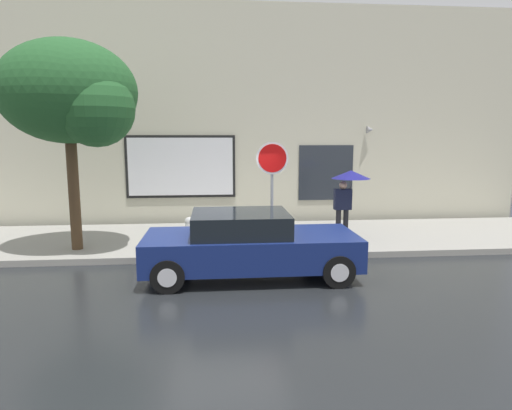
% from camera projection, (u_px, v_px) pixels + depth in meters
% --- Properties ---
extents(ground_plane, '(60.00, 60.00, 0.00)m').
position_uv_depth(ground_plane, '(227.00, 275.00, 9.22)').
color(ground_plane, black).
extents(sidewalk, '(20.00, 4.00, 0.15)m').
position_uv_depth(sidewalk, '(224.00, 239.00, 12.16)').
color(sidewalk, gray).
rests_on(sidewalk, ground).
extents(building_facade, '(20.00, 0.67, 7.00)m').
position_uv_depth(building_facade, '(221.00, 118.00, 14.09)').
color(building_facade, beige).
rests_on(building_facade, ground).
extents(parked_car, '(4.33, 1.91, 1.35)m').
position_uv_depth(parked_car, '(249.00, 245.00, 9.04)').
color(parked_car, navy).
rests_on(parked_car, ground).
extents(fire_hydrant, '(0.30, 0.44, 0.71)m').
position_uv_depth(fire_hydrant, '(189.00, 231.00, 11.20)').
color(fire_hydrant, white).
rests_on(fire_hydrant, sidewalk).
extents(pedestrian_with_umbrella, '(1.03, 1.03, 1.84)m').
position_uv_depth(pedestrian_with_umbrella, '(348.00, 184.00, 11.76)').
color(pedestrian_with_umbrella, black).
rests_on(pedestrian_with_umbrella, sidewalk).
extents(street_tree, '(3.19, 2.71, 4.96)m').
position_uv_depth(street_tree, '(73.00, 96.00, 10.15)').
color(street_tree, '#4C3823').
rests_on(street_tree, sidewalk).
extents(stop_sign, '(0.76, 0.10, 2.61)m').
position_uv_depth(stop_sign, '(272.00, 175.00, 10.33)').
color(stop_sign, gray).
rests_on(stop_sign, sidewalk).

